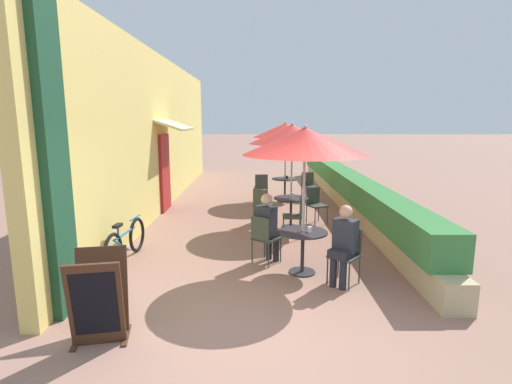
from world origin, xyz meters
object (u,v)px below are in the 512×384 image
at_px(coffee_cup_mid, 291,195).
at_px(cafe_chair_far_right, 260,186).
at_px(coffee_cup_near, 309,229).
at_px(cafe_chair_mid_left, 295,213).
at_px(patio_umbrella_far, 285,130).
at_px(bicycle_leaning, 125,242).
at_px(patio_table_near, 302,242).
at_px(cafe_chair_near_right, 263,236).
at_px(coffee_cup_far, 286,177).
at_px(seated_patron_near_left, 343,242).
at_px(patio_table_far, 284,185).
at_px(menu_board, 98,298).
at_px(cafe_chair_far_left, 307,184).
at_px(cafe_chair_mid_right, 314,202).
at_px(patio_umbrella_mid, 291,134).
at_px(cafe_chair_near_left, 345,251).
at_px(patio_umbrella_near, 304,141).
at_px(patio_table_mid, 290,206).
at_px(seated_patron_near_right, 267,225).
at_px(cafe_chair_mid_back, 261,203).

height_order(coffee_cup_mid, cafe_chair_far_right, cafe_chair_far_right).
distance_m(coffee_cup_near, cafe_chair_mid_left, 2.10).
distance_m(patio_umbrella_far, bicycle_leaning, 6.40).
bearing_deg(coffee_cup_near, coffee_cup_mid, 90.31).
xyz_separation_m(patio_table_near, cafe_chair_near_right, (-0.63, 0.40, -0.01)).
relative_size(patio_table_near, cafe_chair_mid_left, 0.92).
distance_m(cafe_chair_near_right, coffee_cup_far, 5.43).
bearing_deg(coffee_cup_mid, patio_umbrella_far, 89.34).
xyz_separation_m(seated_patron_near_left, cafe_chair_far_right, (-1.17, 6.14, -0.17)).
xyz_separation_m(patio_umbrella_far, cafe_chair_far_right, (-0.73, -0.14, -1.66)).
height_order(patio_table_near, patio_umbrella_far, patio_umbrella_far).
xyz_separation_m(cafe_chair_mid_left, patio_table_far, (0.04, 3.74, 0.01)).
bearing_deg(menu_board, cafe_chair_far_left, 56.00).
xyz_separation_m(patio_table_near, cafe_chair_mid_right, (0.68, 3.20, -0.01)).
bearing_deg(patio_umbrella_mid, cafe_chair_near_left, -79.73).
height_order(patio_umbrella_near, cafe_chair_far_left, patio_umbrella_near).
bearing_deg(patio_table_mid, cafe_chair_far_right, 103.03).
distance_m(seated_patron_near_left, cafe_chair_far_right, 6.25).
relative_size(seated_patron_near_right, coffee_cup_far, 13.89).
height_order(cafe_chair_mid_left, cafe_chair_far_left, same).
bearing_deg(cafe_chair_mid_back, bicycle_leaning, -100.74).
xyz_separation_m(patio_table_near, bicycle_leaning, (-3.10, 0.56, -0.18)).
relative_size(patio_table_mid, cafe_chair_mid_left, 0.92).
xyz_separation_m(patio_table_mid, patio_table_far, (0.07, 2.99, 0.00)).
height_order(cafe_chair_near_left, seated_patron_near_left, seated_patron_near_left).
height_order(patio_umbrella_near, patio_umbrella_mid, same).
distance_m(patio_umbrella_mid, patio_table_far, 3.42).
height_order(patio_umbrella_mid, cafe_chair_far_right, patio_umbrella_mid).
bearing_deg(coffee_cup_far, seated_patron_near_right, -97.98).
relative_size(patio_table_near, cafe_chair_far_left, 0.92).
distance_m(patio_umbrella_mid, bicycle_leaning, 4.27).
xyz_separation_m(patio_umbrella_far, cafe_chair_far_left, (0.73, 0.14, -1.66)).
height_order(patio_umbrella_mid, patio_umbrella_far, same).
xyz_separation_m(patio_table_near, coffee_cup_near, (0.10, -0.04, 0.23)).
bearing_deg(cafe_chair_mid_back, patio_umbrella_far, 107.70).
bearing_deg(cafe_chair_near_left, cafe_chair_far_right, -39.97).
bearing_deg(cafe_chair_far_left, seated_patron_near_right, 70.54).
bearing_deg(cafe_chair_far_left, patio_umbrella_far, 5.88).
relative_size(seated_patron_near_left, coffee_cup_near, 13.89).
bearing_deg(cafe_chair_near_left, menu_board, 65.30).
distance_m(patio_table_mid, patio_umbrella_far, 3.42).
xyz_separation_m(coffee_cup_near, cafe_chair_far_right, (-0.72, 5.69, -0.24)).
distance_m(cafe_chair_mid_right, cafe_chair_mid_back, 1.29).
bearing_deg(coffee_cup_mid, patio_umbrella_near, -91.73).
xyz_separation_m(patio_table_far, bicycle_leaning, (-3.22, -5.23, -0.18)).
relative_size(cafe_chair_far_left, cafe_chair_far_right, 1.00).
bearing_deg(patio_table_far, coffee_cup_mid, -90.66).
bearing_deg(cafe_chair_mid_left, coffee_cup_near, -176.22).
bearing_deg(cafe_chair_mid_left, patio_table_near, -179.15).
xyz_separation_m(cafe_chair_near_right, patio_table_mid, (0.68, 2.39, 0.01)).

